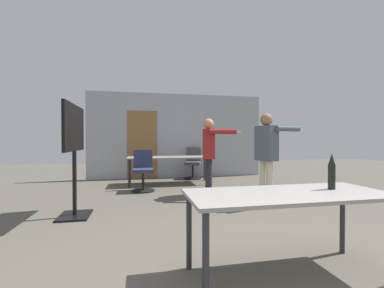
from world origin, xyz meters
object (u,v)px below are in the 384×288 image
(person_near_casual, at_px, (267,149))
(office_chair_side_rolled, at_px, (143,172))
(tv_screen, at_px, (74,145))
(drink_cup, at_px, (151,155))
(beer_bottle, at_px, (332,172))
(office_chair_near_pushed, at_px, (193,164))
(person_left_plaid, at_px, (209,149))

(person_near_casual, bearing_deg, office_chair_side_rolled, -144.82)
(tv_screen, distance_m, drink_cup, 2.99)
(person_near_casual, distance_m, beer_bottle, 2.29)
(tv_screen, bearing_deg, office_chair_near_pushed, -36.89)
(office_chair_near_pushed, bearing_deg, person_left_plaid, 104.96)
(person_left_plaid, xyz_separation_m, office_chair_side_rolled, (-1.34, 0.84, -0.53))
(tv_screen, distance_m, person_left_plaid, 2.59)
(office_chair_near_pushed, relative_size, drink_cup, 8.69)
(person_left_plaid, xyz_separation_m, beer_bottle, (0.28, -3.13, -0.09))
(tv_screen, height_order, beer_bottle, tv_screen)
(person_left_plaid, distance_m, office_chair_near_pushed, 2.53)
(office_chair_near_pushed, bearing_deg, drink_cup, 49.37)
(office_chair_side_rolled, xyz_separation_m, office_chair_near_pushed, (1.52, 1.62, -0.00))
(office_chair_near_pushed, distance_m, beer_bottle, 5.61)
(person_near_casual, bearing_deg, drink_cup, -159.41)
(office_chair_side_rolled, bearing_deg, person_near_casual, 142.39)
(tv_screen, distance_m, office_chair_side_rolled, 2.20)
(person_left_plaid, xyz_separation_m, office_chair_near_pushed, (0.18, 2.46, -0.53))
(tv_screen, bearing_deg, drink_cup, -25.66)
(office_chair_side_rolled, relative_size, beer_bottle, 2.78)
(person_left_plaid, height_order, office_chair_near_pushed, person_left_plaid)
(office_chair_near_pushed, xyz_separation_m, drink_cup, (-1.29, -0.75, 0.34))
(tv_screen, height_order, office_chair_near_pushed, tv_screen)
(beer_bottle, bearing_deg, person_left_plaid, 95.17)
(person_left_plaid, distance_m, beer_bottle, 3.14)
(office_chair_near_pushed, distance_m, drink_cup, 1.53)
(tv_screen, bearing_deg, person_near_casual, -88.80)
(office_chair_side_rolled, distance_m, office_chair_near_pushed, 2.22)
(person_left_plaid, height_order, beer_bottle, person_left_plaid)
(office_chair_near_pushed, xyz_separation_m, beer_bottle, (0.10, -5.59, 0.44))
(beer_bottle, xyz_separation_m, drink_cup, (-1.39, 4.84, -0.10))
(tv_screen, height_order, office_chair_side_rolled, tv_screen)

